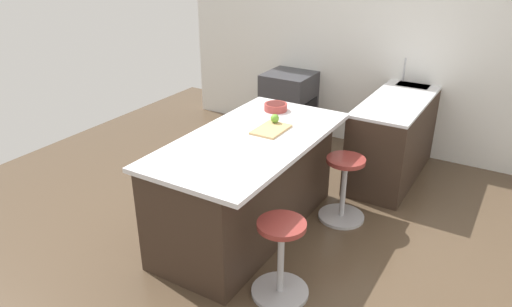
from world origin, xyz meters
TOP-DOWN VIEW (x-y plane):
  - ground_plane at (0.00, 0.00)m, footprint 6.80×6.80m
  - interior_partition_left at (-2.62, 0.00)m, footprint 0.15×5.05m
  - sink_cabinet at (-2.27, 0.64)m, footprint 2.34×0.60m
  - oven_range at (-2.27, -0.87)m, footprint 0.60×0.61m
  - kitchen_island at (-0.08, -0.17)m, footprint 1.98×1.02m
  - stool_by_window at (-0.71, 0.52)m, footprint 0.44×0.44m
  - stool_middle at (0.54, 0.52)m, footprint 0.44×0.44m
  - cutting_board at (-0.30, -0.05)m, footprint 0.36×0.24m
  - apple_green at (-0.44, -0.09)m, footprint 0.08×0.08m
  - fruit_bowl at (-0.78, -0.27)m, footprint 0.23×0.23m

SIDE VIEW (x-z plane):
  - ground_plane at x=0.00m, z-range 0.00..0.00m
  - stool_by_window at x=-0.71m, z-range -0.02..0.62m
  - stool_middle at x=0.54m, z-range -0.02..0.62m
  - oven_range at x=-2.27m, z-range 0.00..0.87m
  - sink_cabinet at x=-2.27m, z-range -0.13..1.05m
  - kitchen_island at x=-0.08m, z-range 0.01..0.94m
  - cutting_board at x=-0.30m, z-range 0.93..0.95m
  - fruit_bowl at x=-0.78m, z-range 0.94..1.01m
  - apple_green at x=-0.44m, z-range 0.95..1.03m
  - interior_partition_left at x=-2.62m, z-range 0.00..3.00m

